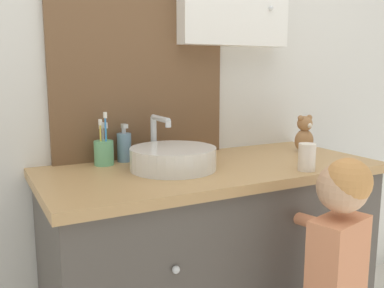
% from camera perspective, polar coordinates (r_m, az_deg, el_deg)
% --- Properties ---
extents(wall_back, '(3.20, 0.18, 2.50)m').
position_cam_1_polar(wall_back, '(1.86, -1.92, 12.56)').
color(wall_back, silver).
rests_on(wall_back, ground_plane).
extents(vanity_counter, '(1.27, 0.58, 0.83)m').
position_cam_1_polar(vanity_counter, '(1.75, 2.61, -16.15)').
color(vanity_counter, '#4C4742').
rests_on(vanity_counter, ground_plane).
extents(sink_basin, '(0.31, 0.36, 0.18)m').
position_cam_1_polar(sink_basin, '(1.55, -2.58, -1.77)').
color(sink_basin, silver).
rests_on(sink_basin, vanity_counter).
extents(toothbrush_holder, '(0.07, 0.07, 0.20)m').
position_cam_1_polar(toothbrush_holder, '(1.65, -11.68, -0.94)').
color(toothbrush_holder, '#66B27F').
rests_on(toothbrush_holder, vanity_counter).
extents(soap_dispenser, '(0.06, 0.06, 0.15)m').
position_cam_1_polar(soap_dispenser, '(1.70, -9.02, -0.34)').
color(soap_dispenser, '#6B93B2').
rests_on(soap_dispenser, vanity_counter).
extents(child_figure, '(0.22, 0.46, 0.93)m').
position_cam_1_polar(child_figure, '(1.47, 18.66, -16.49)').
color(child_figure, slate).
rests_on(child_figure, ground_plane).
extents(teddy_bear, '(0.09, 0.08, 0.16)m').
position_cam_1_polar(teddy_bear, '(1.94, 14.75, 1.26)').
color(teddy_bear, '#9E7047').
rests_on(teddy_bear, vanity_counter).
extents(drinking_cup, '(0.06, 0.06, 0.10)m').
position_cam_1_polar(drinking_cup, '(1.58, 15.06, -1.70)').
color(drinking_cup, silver).
rests_on(drinking_cup, vanity_counter).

